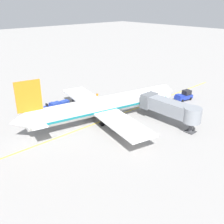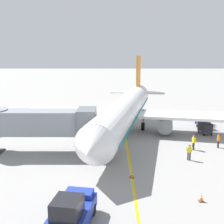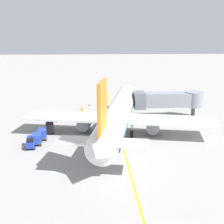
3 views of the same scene
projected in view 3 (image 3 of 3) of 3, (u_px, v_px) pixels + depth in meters
ground_plane at (119, 132)px, 47.71m from camera, size 400.00×400.00×0.00m
gate_lead_in_line at (119, 132)px, 47.71m from camera, size 0.24×80.00×0.01m
parked_airliner at (118, 114)px, 46.34m from camera, size 30.43×37.11×10.63m
jet_bridge at (168, 100)px, 55.10m from camera, size 13.11×3.50×4.98m
pushback_tractor at (128, 97)px, 68.82m from camera, size 2.88×4.70×2.40m
baggage_tug_lead at (31, 142)px, 40.92m from camera, size 1.57×2.63×1.62m
baggage_cart_front at (50, 127)px, 47.05m from camera, size 1.59×2.97×1.58m
baggage_cart_second_in_train at (42, 133)px, 44.01m from camera, size 1.59×2.97×1.58m
baggage_cart_third_in_train at (37, 138)px, 41.96m from camera, size 1.59×2.97×1.58m
ground_crew_wing_walker at (82, 111)px, 56.92m from camera, size 0.73×0.32×1.69m
ground_crew_loader at (74, 116)px, 53.69m from camera, size 0.33×0.72×1.69m
ground_crew_marshaller at (56, 117)px, 52.76m from camera, size 0.28×0.73×1.69m
safety_cone_nose_left at (89, 104)px, 65.31m from camera, size 0.36×0.36×0.59m
safety_cone_nose_right at (112, 109)px, 61.63m from camera, size 0.36×0.36×0.59m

